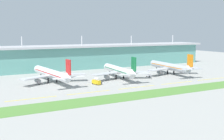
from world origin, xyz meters
TOP-DOWN VIEW (x-y plane):
  - ground_plane at (0.00, 0.00)m, footprint 600.00×600.00m
  - terminal_building at (-0.00, 97.65)m, footprint 288.00×34.00m
  - airliner_near at (-47.20, 33.69)m, footprint 48.59×66.65m
  - airliner_middle at (2.92, 24.35)m, footprint 48.54×58.86m
  - airliner_far at (53.13, 25.21)m, footprint 48.59×62.69m
  - taxiway_stripe_west at (-71.00, -9.77)m, footprint 28.00×0.70m
  - taxiway_stripe_mid_west at (-37.00, -9.77)m, footprint 28.00×0.70m
  - taxiway_stripe_centre at (-3.00, -9.77)m, footprint 28.00×0.70m
  - taxiway_stripe_mid_east at (31.00, -9.77)m, footprint 28.00×0.70m
  - taxiway_stripe_east at (65.00, -9.77)m, footprint 28.00×0.70m
  - grass_verge at (0.00, -29.83)m, footprint 300.00×18.00m
  - fuel_truck at (-22.46, 11.21)m, footprint 3.97×7.57m
  - pushback_tug at (-21.20, 10.52)m, footprint 4.81×4.81m
  - baggage_cart at (28.36, 21.11)m, footprint 2.84×3.96m

SIDE VIEW (x-z plane):
  - ground_plane at x=0.00m, z-range 0.00..0.00m
  - taxiway_stripe_west at x=-71.00m, z-range 0.00..0.04m
  - taxiway_stripe_mid_west at x=-37.00m, z-range 0.00..0.04m
  - taxiway_stripe_centre at x=-3.00m, z-range 0.00..0.04m
  - taxiway_stripe_mid_east at x=31.00m, z-range 0.00..0.04m
  - taxiway_stripe_east at x=65.00m, z-range 0.00..0.04m
  - grass_verge at x=0.00m, z-range 0.00..0.10m
  - pushback_tug at x=-21.20m, z-range 0.18..2.03m
  - baggage_cart at x=28.36m, z-range 0.02..2.50m
  - fuel_truck at x=-22.46m, z-range -0.21..4.74m
  - airliner_middle at x=2.92m, z-range -3.01..15.89m
  - airliner_far at x=53.13m, z-range -3.00..15.90m
  - airliner_near at x=-47.20m, z-range -3.00..15.90m
  - terminal_building at x=0.00m, z-range -4.29..27.60m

